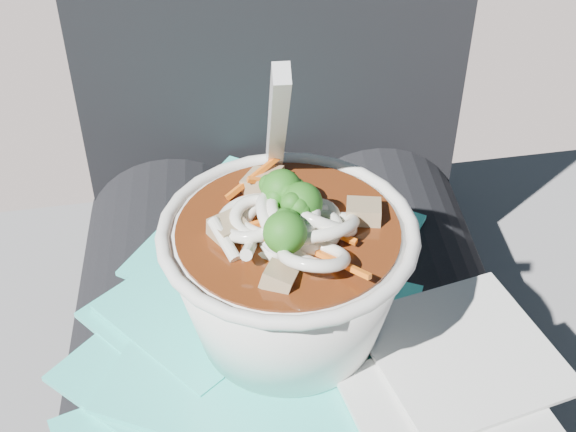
{
  "coord_description": "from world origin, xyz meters",
  "views": [
    {
      "loc": [
        -0.04,
        -0.38,
        1.07
      ],
      "look_at": [
        -0.01,
        -0.0,
        0.76
      ],
      "focal_mm": 50.0,
      "sensor_mm": 36.0,
      "label": 1
    }
  ],
  "objects": [
    {
      "name": "lap",
      "position": [
        0.0,
        0.0,
        0.56
      ],
      "size": [
        0.36,
        0.48,
        0.16
      ],
      "color": "black",
      "rests_on": "stone_ledge"
    },
    {
      "name": "udon_bowl",
      "position": [
        -0.01,
        -0.0,
        0.71
      ],
      "size": [
        0.17,
        0.17,
        0.2
      ],
      "color": "white",
      "rests_on": "plastic_bag"
    },
    {
      "name": "napkins",
      "position": [
        0.09,
        -0.06,
        0.66
      ],
      "size": [
        0.16,
        0.19,
        0.01
      ],
      "color": "silver",
      "rests_on": "plastic_bag"
    },
    {
      "name": "plastic_bag",
      "position": [
        -0.03,
        0.0,
        0.65
      ],
      "size": [
        0.29,
        0.41,
        0.01
      ],
      "color": "#33D5C5",
      "rests_on": "lap"
    },
    {
      "name": "person_body",
      "position": [
        0.0,
        0.09,
        0.58
      ],
      "size": [
        0.34,
        0.94,
        1.03
      ],
      "color": "black",
      "rests_on": "ground"
    }
  ]
}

